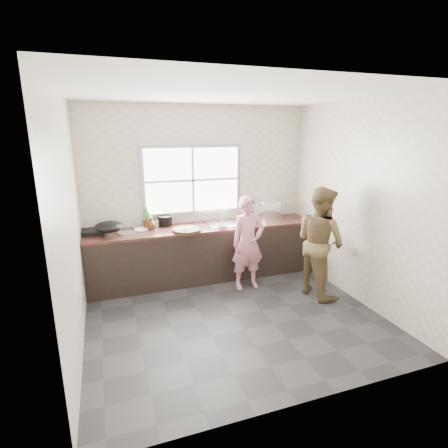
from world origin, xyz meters
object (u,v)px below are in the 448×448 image
object	(u,v)px
glass_jar	(158,223)
person_side	(320,242)
woman	(248,246)
black_pot	(165,221)
bowl_crabs	(248,223)
plate_food	(142,229)
bottle_brown_short	(151,224)
dish_rack	(268,209)
bowl_held	(222,226)
bottle_green	(147,217)
bottle_brown_tall	(147,223)
pot_lid_left	(127,233)
wok	(109,227)
cutting_board	(187,230)
bowl_mince	(184,230)
burner	(92,231)
pot_lid_right	(149,229)

from	to	relation	value
glass_jar	person_side	bearing A→B (deg)	-32.28
woman	black_pot	distance (m)	1.37
bowl_crabs	black_pot	world-z (taller)	black_pot
plate_food	glass_jar	bearing A→B (deg)	22.55
black_pot	plate_food	bearing A→B (deg)	-163.99
bottle_brown_short	dish_rack	distance (m)	2.00
bowl_held	dish_rack	world-z (taller)	dish_rack
bottle_green	bottle_brown_tall	xyz separation A→B (m)	(-0.01, -0.05, -0.08)
bowl_held	bottle_brown_short	size ratio (longest dim) A/B	1.05
bottle_brown_short	pot_lid_left	world-z (taller)	bottle_brown_short
bottle_brown_tall	black_pot	bearing A→B (deg)	11.01
bottle_brown_tall	wok	world-z (taller)	wok
person_side	wok	distance (m)	2.99
black_pot	bottle_brown_tall	xyz separation A→B (m)	(-0.28, -0.05, 0.01)
bottle_brown_short	woman	bearing A→B (deg)	-24.96
black_pot	bowl_held	bearing A→B (deg)	-26.21
bottle_brown_tall	dish_rack	distance (m)	2.05
cutting_board	bowl_held	world-z (taller)	bowl_held
pot_lid_left	plate_food	bearing A→B (deg)	28.43
glass_jar	bottle_brown_tall	bearing A→B (deg)	-162.11
bottle_brown_short	pot_lid_left	distance (m)	0.37
glass_jar	pot_lid_left	bearing A→B (deg)	-154.58
bowl_mince	burner	distance (m)	1.34
bottle_brown_short	burner	bearing A→B (deg)	170.94
burner	pot_lid_left	size ratio (longest dim) A/B	1.31
bowl_mince	plate_food	distance (m)	0.66
bottle_brown_short	burner	world-z (taller)	bottle_brown_short
pot_lid_left	glass_jar	bearing A→B (deg)	25.42
bowl_held	bowl_mince	bearing A→B (deg)	-176.21
bowl_mince	bottle_brown_tall	size ratio (longest dim) A/B	1.14
bowl_held	person_side	bearing A→B (deg)	-38.37
woman	glass_jar	world-z (taller)	woman
burner	pot_lid_right	world-z (taller)	burner
pot_lid_left	pot_lid_right	size ratio (longest dim) A/B	1.13
plate_food	bottle_brown_short	size ratio (longest dim) A/B	1.33
person_side	woman	bearing A→B (deg)	50.03
person_side	black_pot	xyz separation A→B (m)	(-1.96, 1.31, 0.15)
plate_food	woman	bearing A→B (deg)	-25.12
bowl_crabs	bottle_green	size ratio (longest dim) A/B	0.64
woman	bowl_held	size ratio (longest dim) A/B	6.86
bowl_held	burner	bearing A→B (deg)	169.07
cutting_board	woman	bearing A→B (deg)	-23.58
bowl_mince	bottle_brown_short	distance (m)	0.52
bottle_brown_short	pot_lid_right	world-z (taller)	bottle_brown_short
bottle_green	black_pot	bearing A→B (deg)	0.00
plate_food	burner	xyz separation A→B (m)	(-0.71, 0.07, 0.02)
cutting_board	glass_jar	bearing A→B (deg)	130.71
burner	bottle_green	bearing A→B (deg)	2.57
bottle_brown_short	glass_jar	bearing A→B (deg)	54.35
cutting_board	burner	bearing A→B (deg)	163.86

